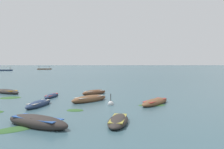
% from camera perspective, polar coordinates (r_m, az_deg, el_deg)
% --- Properties ---
extents(ground_plane, '(6000.00, 6000.00, 0.00)m').
position_cam_1_polar(ground_plane, '(1506.53, 0.80, 2.41)').
color(ground_plane, '#385660').
extents(mountain_1, '(1263.09, 1263.09, 333.37)m').
position_cam_1_polar(mountain_1, '(2457.87, -9.67, 6.32)').
color(mountain_1, slate).
rests_on(mountain_1, ground).
extents(mountain_2, '(2097.75, 2097.75, 539.64)m').
position_cam_1_polar(mountain_2, '(2379.11, 5.08, 8.96)').
color(mountain_2, slate).
rests_on(mountain_2, ground).
extents(rowboat_2, '(3.63, 4.42, 0.63)m').
position_cam_1_polar(rowboat_2, '(21.61, 10.69, -6.78)').
color(rowboat_2, brown).
rests_on(rowboat_2, ground).
extents(rowboat_3, '(3.89, 4.13, 0.76)m').
position_cam_1_polar(rowboat_3, '(22.97, -5.65, -6.09)').
color(rowboat_3, brown).
rests_on(rowboat_3, ground).
extents(rowboat_4, '(1.73, 4.08, 0.61)m').
position_cam_1_polar(rowboat_4, '(21.31, -17.83, -7.01)').
color(rowboat_4, navy).
rests_on(rowboat_4, ground).
extents(rowboat_5, '(4.56, 3.48, 0.66)m').
position_cam_1_polar(rowboat_5, '(32.04, -24.78, -3.92)').
color(rowboat_5, '#2D2826').
rests_on(rowboat_5, ground).
extents(rowboat_6, '(1.20, 3.63, 0.47)m').
position_cam_1_polar(rowboat_6, '(26.58, -14.83, -5.18)').
color(rowboat_6, navy).
rests_on(rowboat_6, ground).
extents(rowboat_7, '(4.70, 3.36, 0.83)m').
position_cam_1_polar(rowboat_7, '(14.58, -18.14, -11.18)').
color(rowboat_7, '#2D2826').
rests_on(rowboat_7, ground).
extents(rowboat_8, '(3.33, 3.46, 0.67)m').
position_cam_1_polar(rowboat_8, '(28.36, -4.46, -4.50)').
color(rowboat_8, brown).
rests_on(rowboat_8, ground).
extents(rowboat_9, '(1.70, 3.69, 0.55)m').
position_cam_1_polar(rowboat_9, '(14.48, 1.53, -11.49)').
color(rowboat_9, '#2D2826').
rests_on(rowboat_9, ground).
extents(ferry_0, '(10.12, 4.77, 2.54)m').
position_cam_1_polar(ferry_0, '(169.20, -16.51, 1.35)').
color(ferry_0, brown).
rests_on(ferry_0, ground).
extents(ferry_1, '(8.86, 4.76, 2.54)m').
position_cam_1_polar(ferry_1, '(142.70, -25.28, 1.01)').
color(ferry_1, navy).
rests_on(ferry_1, ground).
extents(mooring_buoy, '(0.51, 0.51, 1.18)m').
position_cam_1_polar(mooring_buoy, '(20.90, -0.31, -7.29)').
color(mooring_buoy, silver).
rests_on(mooring_buoy, ground).
extents(weed_patch_0, '(2.79, 2.62, 0.14)m').
position_cam_1_polar(weed_patch_0, '(27.61, -24.01, -5.34)').
color(weed_patch_0, '#2D5628').
rests_on(weed_patch_0, ground).
extents(weed_patch_2, '(2.64, 1.50, 0.14)m').
position_cam_1_polar(weed_patch_2, '(21.06, 9.92, -7.56)').
color(weed_patch_2, '#2D5628').
rests_on(weed_patch_2, ground).
extents(weed_patch_3, '(2.70, 2.54, 0.14)m').
position_cam_1_polar(weed_patch_3, '(14.37, -23.27, -12.52)').
color(weed_patch_3, '#2D5628').
rests_on(weed_patch_3, ground).
extents(weed_patch_6, '(1.53, 1.28, 0.14)m').
position_cam_1_polar(weed_patch_6, '(18.71, -9.21, -8.84)').
color(weed_patch_6, '#2D5628').
rests_on(weed_patch_6, ground).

